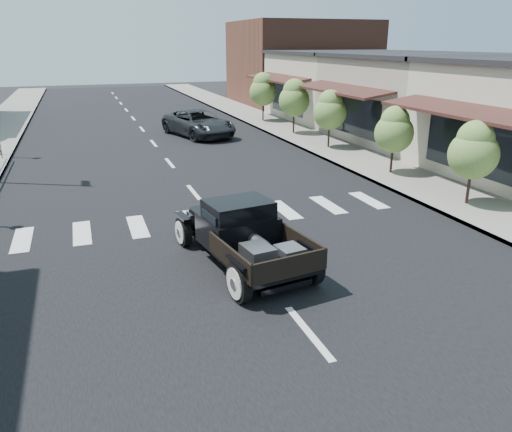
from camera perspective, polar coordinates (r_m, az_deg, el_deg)
name	(u,v)px	position (r m, az deg, el deg)	size (l,w,h in m)	color
ground	(257,270)	(12.31, 0.07, -6.17)	(120.00, 120.00, 0.00)	black
road	(159,151)	(26.29, -10.98, 7.35)	(14.00, 80.00, 0.02)	black
road_markings	(178,174)	(21.48, -8.88, 4.79)	(12.00, 60.00, 0.06)	silver
sidewalk_right	(310,139)	(28.73, 6.17, 8.72)	(3.00, 80.00, 0.15)	gray
storefront_mid	(433,100)	(30.18, 19.52, 12.43)	(10.00, 9.00, 4.50)	#A29788
storefront_far	(351,87)	(37.61, 10.85, 14.32)	(10.00, 9.00, 4.50)	beige
far_building_right	(301,63)	(46.66, 5.16, 17.01)	(11.00, 10.00, 7.00)	brown
small_tree_a	(472,164)	(17.91, 23.44, 5.43)	(1.61, 1.61, 2.68)	olive
small_tree_b	(393,141)	(21.33, 15.42, 8.27)	(1.58, 1.58, 2.63)	olive
small_tree_c	(329,120)	(26.08, 8.40, 10.82)	(1.67, 1.67, 2.78)	olive
small_tree_d	(294,107)	(30.11, 4.36, 12.31)	(1.81, 1.81, 3.02)	olive
small_tree_e	(263,98)	(34.98, 0.81, 13.39)	(1.85, 1.85, 3.09)	olive
hotrod_pickup	(243,234)	(12.27, -1.54, -2.04)	(2.23, 4.79, 1.66)	black
second_car	(198,124)	(29.95, -6.59, 10.45)	(2.51, 5.44, 1.51)	black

